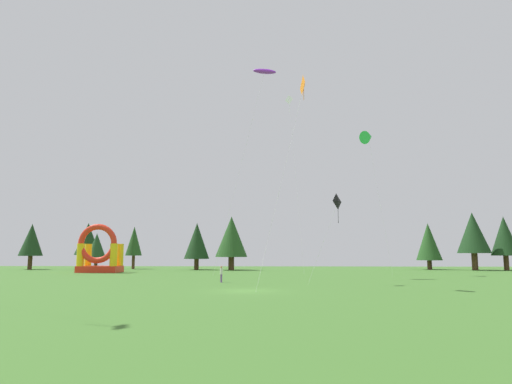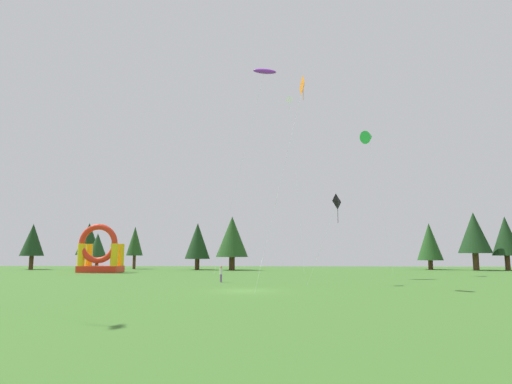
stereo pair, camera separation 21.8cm
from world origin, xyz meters
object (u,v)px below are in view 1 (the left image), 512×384
kite_orange_diamond (305,87)px  kite_black_diamond (339,202)px  inflatable_red_slide (99,255)px  kite_white_diamond (290,102)px  kite_purple_parafoil (265,72)px  kite_green_delta (368,137)px  person_near_camera (221,273)px

kite_orange_diamond → kite_black_diamond: bearing=40.9°
kite_orange_diamond → inflatable_red_slide: kite_orange_diamond is taller
kite_orange_diamond → kite_white_diamond: size_ratio=0.66×
kite_purple_parafoil → inflatable_red_slide: bearing=160.6°
kite_orange_diamond → kite_white_diamond: kite_white_diamond is taller
kite_purple_parafoil → kite_green_delta: (14.15, 5.00, -7.61)m
kite_green_delta → person_near_camera: bearing=-136.9°
kite_orange_diamond → person_near_camera: 19.12m
kite_green_delta → person_near_camera: (-18.11, -16.97, -17.69)m
kite_purple_parafoil → person_near_camera: bearing=-108.3°
kite_purple_parafoil → kite_white_diamond: kite_white_diamond is taller
kite_black_diamond → kite_white_diamond: kite_white_diamond is taller
kite_black_diamond → kite_white_diamond: size_ratio=0.29×
kite_orange_diamond → kite_white_diamond: (-0.28, 31.20, 9.41)m
inflatable_red_slide → kite_orange_diamond: bearing=-42.0°
kite_green_delta → kite_black_diamond: (-6.98, -19.05, -11.15)m
person_near_camera → inflatable_red_slide: inflatable_red_slide is taller
kite_black_diamond → inflatable_red_slide: size_ratio=1.16×
kite_orange_diamond → kite_green_delta: 24.07m
kite_purple_parafoil → kite_black_diamond: size_ratio=3.31×
kite_green_delta → inflatable_red_slide: size_ratio=2.84×
kite_black_diamond → inflatable_red_slide: kite_black_diamond is taller
person_near_camera → kite_green_delta: bearing=-79.1°
kite_green_delta → kite_white_diamond: size_ratio=0.71×
kite_purple_parafoil → inflatable_red_slide: kite_purple_parafoil is taller
kite_orange_diamond → inflatable_red_slide: size_ratio=2.65×
person_near_camera → kite_black_diamond: bearing=-132.8°
kite_green_delta → person_near_camera: kite_green_delta is taller
kite_orange_diamond → person_near_camera: bearing=148.7°
kite_white_diamond → person_near_camera: (-7.67, -26.37, -26.12)m
kite_purple_parafoil → kite_green_delta: kite_purple_parafoil is taller
kite_orange_diamond → person_near_camera: size_ratio=11.67×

